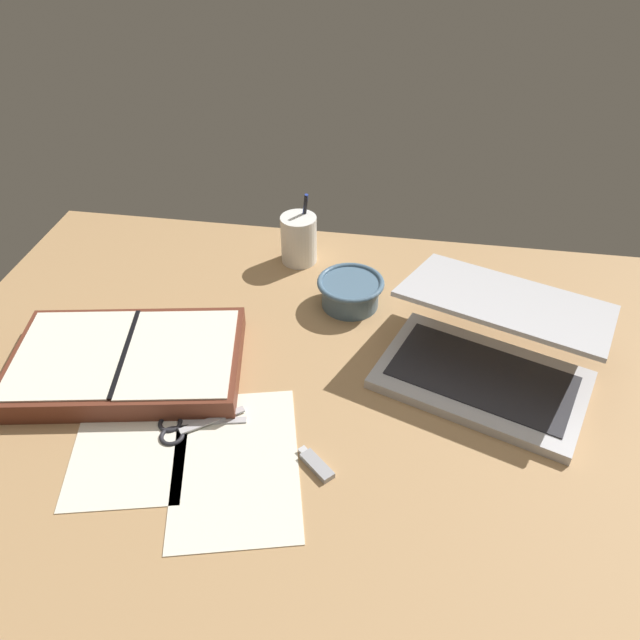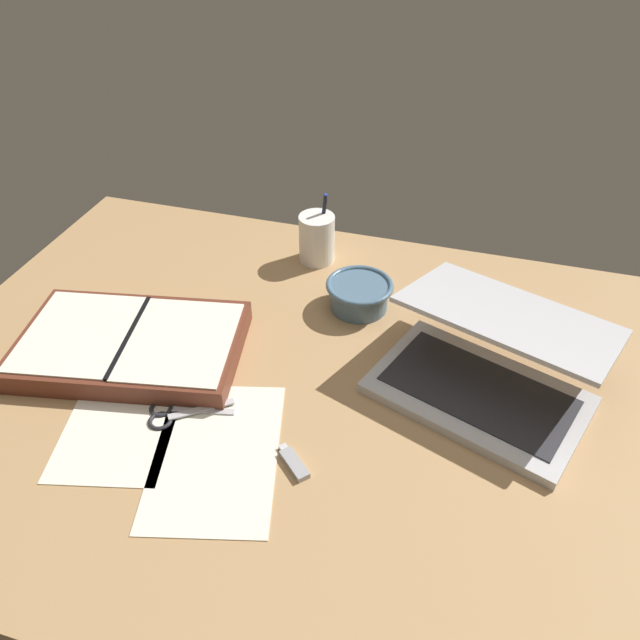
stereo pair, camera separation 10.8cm
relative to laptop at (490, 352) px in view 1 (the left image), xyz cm
name	(u,v)px [view 1 (the left image)]	position (x,y,z in cm)	size (l,w,h in cm)	color
desk_top	(319,389)	(-28.04, -7.38, -5.89)	(140.00, 100.00, 2.00)	tan
laptop	(490,352)	(0.00, 0.00, 0.00)	(41.69, 39.01, 14.53)	#B7B7BC
bowl	(350,291)	(-25.55, 15.90, -1.71)	(13.05, 13.05, 5.75)	slate
pen_cup	(299,239)	(-38.30, 29.95, 0.44)	(7.61, 7.61, 15.04)	white
planner	(127,361)	(-61.13, -8.85, -2.78)	(42.47, 31.12, 4.40)	brown
scissors	(182,427)	(-47.66, -20.31, -4.55)	(13.79, 9.54, 0.80)	#B7B7BC
paper_sheet_front	(236,463)	(-37.60, -25.64, -4.81)	(18.55, 28.56, 0.16)	silver
paper_sheet_beside_planner	(130,445)	(-54.45, -24.72, -4.81)	(17.10, 23.19, 0.16)	silver
usb_drive	(316,465)	(-25.69, -24.33, -4.39)	(6.36, 6.07, 1.00)	#99999E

